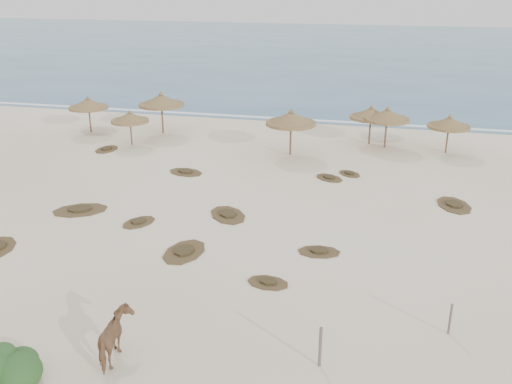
% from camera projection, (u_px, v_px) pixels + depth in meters
% --- Properties ---
extents(ground, '(160.00, 160.00, 0.00)m').
position_uv_depth(ground, '(174.00, 261.00, 24.04)').
color(ground, '#F2E7C7').
rests_on(ground, ground).
extents(ocean, '(200.00, 100.00, 0.01)m').
position_uv_depth(ocean, '(343.00, 49.00, 92.17)').
color(ocean, '#285278').
rests_on(ocean, ground).
extents(foam_line, '(70.00, 0.60, 0.01)m').
position_uv_depth(foam_line, '(287.00, 119.00, 47.66)').
color(foam_line, white).
rests_on(foam_line, ground).
extents(palapa_0, '(3.87, 3.87, 2.79)m').
position_uv_depth(palapa_0, '(88.00, 104.00, 42.96)').
color(palapa_0, brown).
rests_on(palapa_0, ground).
extents(palapa_1, '(4.16, 4.16, 3.18)m').
position_uv_depth(palapa_1, '(161.00, 101.00, 42.61)').
color(palapa_1, brown).
rests_on(palapa_1, ground).
extents(palapa_2, '(2.72, 2.72, 2.51)m').
position_uv_depth(palapa_2, '(130.00, 118.00, 39.79)').
color(palapa_2, brown).
rests_on(palapa_2, ground).
extents(palapa_3, '(3.83, 3.83, 3.14)m').
position_uv_depth(palapa_3, '(291.00, 119.00, 37.35)').
color(palapa_3, brown).
rests_on(palapa_3, ground).
extents(palapa_4, '(3.67, 3.67, 2.80)m').
position_uv_depth(palapa_4, '(371.00, 114.00, 39.94)').
color(palapa_4, brown).
rests_on(palapa_4, ground).
extents(palapa_5, '(3.15, 3.15, 2.93)m').
position_uv_depth(palapa_5, '(387.00, 116.00, 38.99)').
color(palapa_5, brown).
rests_on(palapa_5, ground).
extents(palapa_6, '(3.41, 3.41, 2.66)m').
position_uv_depth(palapa_6, '(449.00, 123.00, 37.90)').
color(palapa_6, brown).
rests_on(palapa_6, ground).
extents(horse, '(1.19, 1.98, 1.57)m').
position_uv_depth(horse, '(115.00, 338.00, 17.59)').
color(horse, brown).
rests_on(horse, ground).
extents(fence_post_near, '(0.10, 0.10, 1.38)m').
position_uv_depth(fence_post_near, '(320.00, 347.00, 17.34)').
color(fence_post_near, '#6C5F51').
rests_on(fence_post_near, ground).
extents(fence_post_far, '(0.10, 0.10, 1.15)m').
position_uv_depth(fence_post_far, '(450.00, 319.00, 18.95)').
color(fence_post_far, '#6C5F51').
rests_on(fence_post_far, ground).
extents(scrub_1, '(3.28, 2.88, 0.16)m').
position_uv_depth(scrub_1, '(80.00, 210.00, 29.11)').
color(scrub_1, brown).
rests_on(scrub_1, ground).
extents(scrub_2, '(1.84, 2.13, 0.16)m').
position_uv_depth(scrub_2, '(139.00, 222.00, 27.66)').
color(scrub_2, brown).
rests_on(scrub_2, ground).
extents(scrub_3, '(2.78, 2.97, 0.16)m').
position_uv_depth(scrub_3, '(228.00, 215.00, 28.52)').
color(scrub_3, brown).
rests_on(scrub_3, ground).
extents(scrub_4, '(1.99, 1.43, 0.16)m').
position_uv_depth(scrub_4, '(319.00, 251.00, 24.73)').
color(scrub_4, brown).
rests_on(scrub_4, ground).
extents(scrub_5, '(2.25, 2.85, 0.16)m').
position_uv_depth(scrub_5, '(454.00, 205.00, 29.73)').
color(scrub_5, brown).
rests_on(scrub_5, ground).
extents(scrub_6, '(1.45, 2.12, 0.16)m').
position_uv_depth(scrub_6, '(107.00, 149.00, 39.24)').
color(scrub_6, brown).
rests_on(scrub_6, ground).
extents(scrub_7, '(2.17, 2.04, 0.16)m').
position_uv_depth(scrub_7, '(329.00, 178.00, 33.71)').
color(scrub_7, brown).
rests_on(scrub_7, ground).
extents(scrub_9, '(1.96, 2.72, 0.16)m').
position_uv_depth(scrub_9, '(184.00, 251.00, 24.72)').
color(scrub_9, brown).
rests_on(scrub_9, ground).
extents(scrub_10, '(1.81, 1.81, 0.16)m').
position_uv_depth(scrub_10, '(350.00, 174.00, 34.41)').
color(scrub_10, brown).
rests_on(scrub_10, ground).
extents(scrub_12, '(1.79, 1.29, 0.16)m').
position_uv_depth(scrub_12, '(268.00, 282.00, 22.24)').
color(scrub_12, brown).
rests_on(scrub_12, ground).
extents(scrub_13, '(2.51, 1.98, 0.16)m').
position_uv_depth(scrub_13, '(186.00, 172.00, 34.69)').
color(scrub_13, brown).
rests_on(scrub_13, ground).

